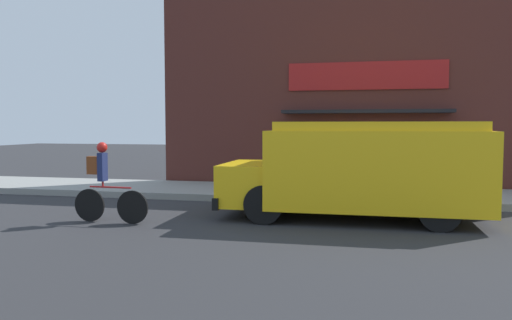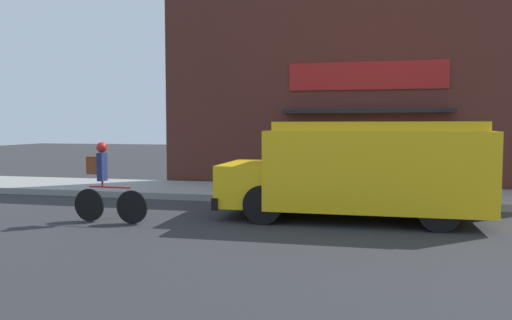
% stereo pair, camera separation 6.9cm
% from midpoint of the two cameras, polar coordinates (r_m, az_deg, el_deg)
% --- Properties ---
extents(ground_plane, '(70.00, 70.00, 0.00)m').
position_cam_midpoint_polar(ground_plane, '(12.29, 14.18, -5.28)').
color(ground_plane, '#2B2B2D').
extents(sidewalk, '(28.00, 2.87, 0.17)m').
position_cam_midpoint_polar(sidewalk, '(13.69, 14.03, -3.97)').
color(sidewalk, gray).
rests_on(sidewalk, ground_plane).
extents(storefront, '(13.53, 0.91, 5.98)m').
position_cam_midpoint_polar(storefront, '(15.17, 14.02, 7.75)').
color(storefront, '#4C231E').
rests_on(storefront, ground_plane).
extents(school_bus, '(5.36, 2.71, 2.02)m').
position_cam_midpoint_polar(school_bus, '(10.58, 11.79, -0.90)').
color(school_bus, yellow).
rests_on(school_bus, ground_plane).
extents(cyclist, '(1.63, 0.21, 1.62)m').
position_cam_midpoint_polar(cyclist, '(10.46, -17.05, -2.60)').
color(cyclist, black).
rests_on(cyclist, ground_plane).
extents(trash_bin, '(0.46, 0.46, 0.75)m').
position_cam_midpoint_polar(trash_bin, '(13.73, 8.13, -1.92)').
color(trash_bin, '#38383D').
rests_on(trash_bin, sidewalk).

